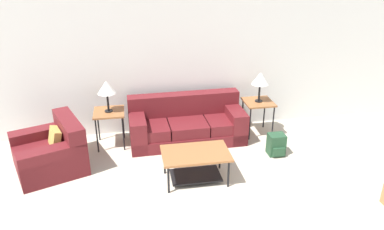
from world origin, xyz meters
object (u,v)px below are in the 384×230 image
coffee_table (196,160)px  table_lamp_left (107,88)px  side_table_right (258,105)px  armchair (52,152)px  couch (186,125)px  table_lamp_right (260,79)px  side_table_left (109,115)px  backpack (276,145)px

coffee_table → table_lamp_left: size_ratio=1.81×
coffee_table → side_table_right: size_ratio=1.53×
armchair → coffee_table: armchair is taller
side_table_right → couch: bearing=-178.8°
armchair → table_lamp_right: table_lamp_right is taller
side_table_left → side_table_right: same height
armchair → table_lamp_right: size_ratio=2.41×
coffee_table → table_lamp_right: size_ratio=1.81×
armchair → table_lamp_left: (0.91, 0.64, 0.81)m
table_lamp_left → side_table_right: bearing=0.0°
armchair → side_table_left: bearing=35.1°
couch → side_table_left: 1.40m
side_table_left → table_lamp_right: table_lamp_right is taller
armchair → table_lamp_left: bearing=35.1°
side_table_left → table_lamp_right: size_ratio=1.18×
side_table_right → backpack: side_table_right is taller
backpack → table_lamp_right: bearing=93.8°
coffee_table → side_table_left: (-1.29, 1.38, 0.23)m
table_lamp_right → backpack: size_ratio=1.49×
backpack → couch: bearing=150.2°
couch → table_lamp_right: size_ratio=3.75×
table_lamp_left → backpack: 3.05m
side_table_right → table_lamp_right: bearing=-104.0°
armchair → side_table_right: 3.71m
couch → backpack: size_ratio=5.56×
side_table_right → table_lamp_left: 2.78m
side_table_left → table_lamp_left: 0.50m
couch → coffee_table: (-0.08, -1.35, 0.06)m
coffee_table → armchair: bearing=161.3°
armchair → backpack: (3.70, -0.21, -0.10)m
coffee_table → side_table_right: bearing=43.6°
couch → side_table_right: 1.40m
couch → coffee_table: bearing=-93.4°
table_lamp_right → armchair: bearing=-170.1°
armchair → side_table_right: bearing=9.9°
couch → table_lamp_left: (-1.37, 0.03, 0.79)m
couch → table_lamp_right: bearing=1.2°
side_table_left → backpack: side_table_left is taller
side_table_right → table_lamp_right: 0.50m
coffee_table → table_lamp_left: bearing=133.0°
table_lamp_left → couch: bearing=-1.2°
side_table_right → backpack: size_ratio=1.75×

